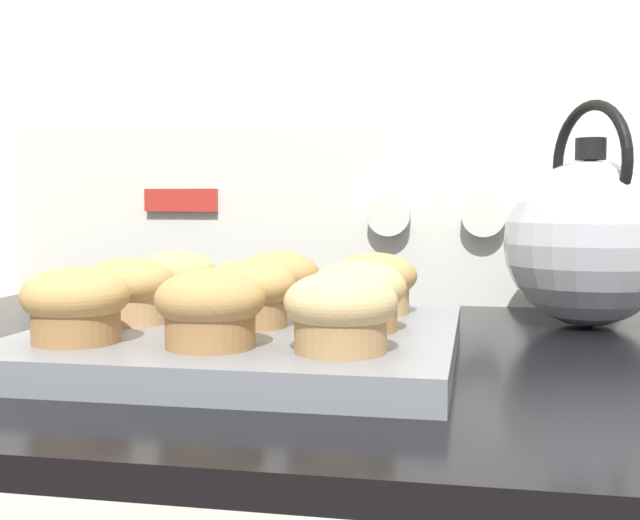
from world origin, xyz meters
TOP-DOWN VIEW (x-y plane):
  - wall_back at (0.00, 0.67)m, footprint 8.00×0.05m
  - control_panel at (0.00, 0.62)m, footprint 0.77×0.07m
  - muffin_pan at (-0.00, 0.27)m, footprint 0.31×0.31m
  - muffin_r0_c0 at (-0.09, 0.18)m, footprint 0.07×0.07m
  - muffin_r0_c1 at (-0.00, 0.18)m, footprint 0.07×0.07m
  - muffin_r0_c2 at (0.08, 0.18)m, footprint 0.07×0.07m
  - muffin_r1_c0 at (-0.10, 0.27)m, footprint 0.07×0.07m
  - muffin_r1_c1 at (-0.00, 0.27)m, footprint 0.07×0.07m
  - muffin_r1_c2 at (0.08, 0.27)m, footprint 0.07×0.07m
  - muffin_r2_c0 at (-0.09, 0.36)m, footprint 0.07×0.07m
  - muffin_r2_c1 at (-0.00, 0.36)m, footprint 0.07×0.07m
  - muffin_r2_c2 at (0.08, 0.36)m, footprint 0.07×0.07m
  - tea_kettle at (0.27, 0.47)m, footprint 0.15×0.18m

SIDE VIEW (x-z plane):
  - muffin_pan at x=0.00m, z-range 0.89..0.91m
  - muffin_r0_c0 at x=-0.09m, z-range 0.91..0.96m
  - muffin_r0_c1 at x=0.00m, z-range 0.91..0.96m
  - muffin_r0_c2 at x=0.08m, z-range 0.91..0.96m
  - muffin_r1_c0 at x=-0.10m, z-range 0.91..0.96m
  - muffin_r1_c1 at x=0.00m, z-range 0.91..0.96m
  - muffin_r1_c2 at x=0.08m, z-range 0.91..0.96m
  - muffin_r2_c0 at x=-0.09m, z-range 0.91..0.96m
  - muffin_r2_c1 at x=0.00m, z-range 0.91..0.96m
  - muffin_r2_c2 at x=0.08m, z-range 0.91..0.96m
  - tea_kettle at x=0.27m, z-range 0.86..1.07m
  - control_panel at x=0.00m, z-range 0.89..1.09m
  - wall_back at x=0.00m, z-range 0.00..2.40m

